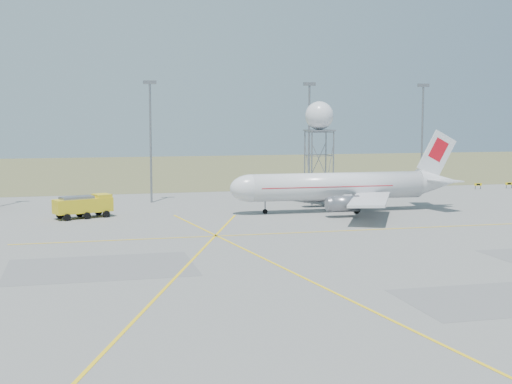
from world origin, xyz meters
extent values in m
plane|color=gray|center=(0.00, 0.00, 0.00)|extent=(400.00, 400.00, 0.00)
cube|color=#585F34|center=(0.00, 140.00, 0.01)|extent=(400.00, 120.00, 0.03)
cylinder|color=slate|center=(-10.00, 66.00, 10.00)|extent=(0.36, 0.36, 20.00)
cube|color=slate|center=(-10.00, 66.00, 20.20)|extent=(2.20, 0.50, 0.60)
cylinder|color=slate|center=(18.00, 66.00, 10.00)|extent=(0.36, 0.36, 20.00)
cube|color=slate|center=(18.00, 66.00, 20.20)|extent=(2.20, 0.50, 0.60)
cylinder|color=slate|center=(40.00, 66.00, 10.00)|extent=(0.36, 0.36, 20.00)
cube|color=slate|center=(40.00, 66.00, 20.20)|extent=(2.20, 0.50, 0.60)
cylinder|color=black|center=(55.00, 72.00, 0.40)|extent=(0.10, 0.10, 0.80)
cylinder|color=black|center=(56.20, 72.00, 0.40)|extent=(0.10, 0.10, 0.80)
cube|color=yellow|center=(55.60, 72.00, 0.95)|extent=(1.60, 0.15, 0.50)
cube|color=black|center=(55.60, 71.92, 0.95)|extent=(0.80, 0.03, 0.30)
cylinder|color=black|center=(62.00, 72.00, 0.40)|extent=(0.10, 0.10, 0.80)
cylinder|color=black|center=(63.20, 72.00, 0.40)|extent=(0.10, 0.10, 0.80)
cube|color=yellow|center=(62.60, 72.00, 0.95)|extent=(1.60, 0.15, 0.50)
cube|color=black|center=(62.60, 71.92, 0.95)|extent=(0.80, 0.03, 0.30)
cylinder|color=silver|center=(16.49, 47.57, 3.93)|extent=(26.94, 4.45, 4.14)
ellipsoid|color=silver|center=(3.05, 47.73, 3.93)|extent=(6.67, 4.21, 4.14)
cube|color=black|center=(1.81, 47.75, 4.55)|extent=(1.59, 2.29, 1.01)
cone|color=silver|center=(33.04, 47.38, 4.24)|extent=(6.25, 4.21, 4.14)
cube|color=silver|center=(33.04, 47.38, 8.58)|extent=(6.63, 0.39, 7.78)
cube|color=red|center=(33.25, 47.38, 9.31)|extent=(3.57, 0.39, 3.99)
cube|color=silver|center=(32.56, 50.69, 4.76)|extent=(3.38, 5.73, 0.19)
cube|color=silver|center=(32.49, 44.07, 4.76)|extent=(3.38, 5.73, 0.19)
cube|color=silver|center=(18.16, 56.86, 2.90)|extent=(11.57, 17.08, 0.37)
cube|color=silver|center=(17.94, 38.25, 2.90)|extent=(11.87, 17.02, 0.37)
cylinder|color=slate|center=(15.53, 53.58, 1.97)|extent=(4.37, 2.43, 2.38)
cylinder|color=slate|center=(15.39, 41.59, 1.97)|extent=(4.37, 2.43, 2.38)
cube|color=red|center=(14.43, 47.60, 4.03)|extent=(20.73, 4.42, 0.12)
cylinder|color=black|center=(5.12, 47.71, 0.47)|extent=(0.73, 0.73, 0.93)
cube|color=black|center=(18.56, 47.55, 0.47)|extent=(1.11, 6.22, 0.93)
cylinder|color=slate|center=(18.56, 47.55, 0.93)|extent=(0.25, 0.25, 1.86)
cylinder|color=slate|center=(15.22, 56.06, 6.11)|extent=(0.23, 0.23, 12.23)
cylinder|color=slate|center=(18.98, 56.06, 6.11)|extent=(0.23, 0.23, 12.23)
cylinder|color=slate|center=(18.98, 59.82, 6.11)|extent=(0.23, 0.23, 12.23)
cylinder|color=slate|center=(15.22, 59.82, 6.11)|extent=(0.23, 0.23, 12.23)
cube|color=slate|center=(17.10, 57.94, 12.23)|extent=(4.36, 4.36, 0.24)
sphere|color=silver|center=(17.10, 57.94, 14.67)|extent=(4.70, 4.70, 4.70)
cube|color=gold|center=(-21.41, 49.85, 1.83)|extent=(8.67, 5.54, 2.01)
cube|color=gold|center=(-18.68, 50.91, 2.65)|extent=(2.98, 3.18, 1.28)
cube|color=black|center=(-18.08, 51.15, 2.75)|extent=(0.95, 2.25, 0.92)
cube|color=slate|center=(-22.26, 49.52, 3.02)|extent=(5.06, 3.70, 0.37)
camera|label=1|loc=(-21.88, -54.66, 14.76)|focal=50.00mm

